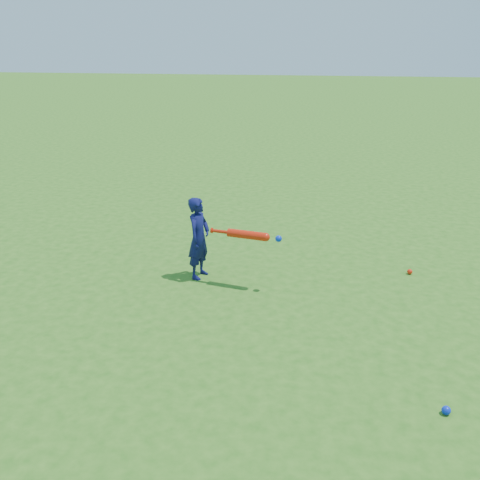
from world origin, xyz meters
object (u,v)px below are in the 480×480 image
Objects in this scene: child at (199,238)px; bat_swing at (250,235)px; ground_ball_blue at (446,410)px; ground_ball_red at (410,272)px.

child reaches higher than bat_swing.
ground_ball_blue is at bearing -117.69° from child.
ground_ball_blue is at bearing -37.13° from bat_swing.
ground_ball_blue is 2.68m from bat_swing.
ground_ball_red is 0.08× the size of bat_swing.
ground_ball_red is 2.01m from bat_swing.
ground_ball_blue reaches higher than ground_ball_red.
child is 15.44× the size of ground_ball_red.
ground_ball_red is (2.43, 0.50, -0.45)m from child.
bat_swing is (-1.81, -0.66, 0.58)m from ground_ball_red.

